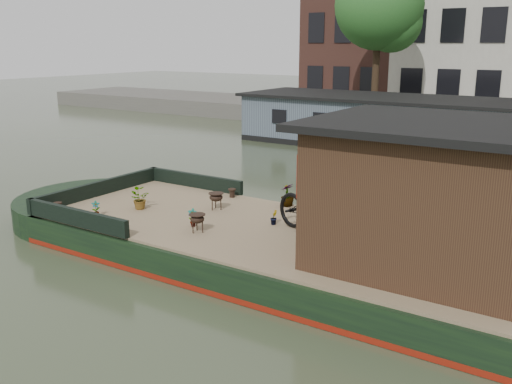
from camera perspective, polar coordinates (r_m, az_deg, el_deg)
The scene contains 19 objects.
ground at distance 11.19m, azimuth 5.69°, elevation -7.86°, with size 120.00×120.00×0.00m, color #303823.
houseboat_hull at distance 11.72m, azimuth -0.07°, elevation -5.29°, with size 14.01×4.02×0.60m.
houseboat_deck at distance 10.97m, azimuth 5.77°, elevation -4.84°, with size 11.80×3.80×0.05m, color #7B6C4C.
bow_bulwark at distance 13.88m, azimuth -13.05°, elevation -0.11°, with size 3.00×4.00×0.35m.
cabin at distance 9.84m, azimuth 17.29°, elevation -0.10°, with size 4.00×3.50×2.42m.
bicycle at distance 10.97m, azimuth 6.12°, elevation -1.65°, with size 0.74×2.13×1.12m, color black.
potted_plant_a at distance 11.65m, azimuth -6.37°, elevation -2.57°, with size 0.20×0.13×0.38m, color brown.
potted_plant_b at distance 11.74m, azimuth 1.79°, elevation -2.54°, with size 0.17×0.13×0.30m, color brown.
potted_plant_c at distance 13.06m, azimuth -11.66°, elevation -0.67°, with size 0.43×0.37×0.48m, color brown.
potted_plant_d at distance 13.03m, azimuth 3.17°, elevation -0.30°, with size 0.30×0.30×0.53m, color brown.
potted_plant_e at distance 12.75m, azimuth -15.71°, elevation -1.62°, with size 0.18×0.12×0.34m, color #9B402D.
brazier_front at distance 11.31m, azimuth -5.89°, elevation -3.12°, with size 0.35×0.35×0.37m, color black, non-canonical shape.
brazier_rear at distance 12.80m, azimuth -4.00°, elevation -0.92°, with size 0.36×0.36×0.38m, color black, non-canonical shape.
bollard_port at distance 13.81m, azimuth -2.40°, elevation -0.11°, with size 0.19×0.19×0.21m, color black.
bollard_stbd at distance 13.37m, azimuth -19.19°, elevation -1.43°, with size 0.19×0.19×0.21m, color black.
dinghy at distance 20.34m, azimuth 9.84°, elevation 3.30°, with size 2.36×3.30×0.68m, color black.
far_houseboat at distance 23.90m, azimuth 21.71°, elevation 5.68°, with size 20.40×4.40×2.11m.
quay at distance 30.31m, azimuth 24.24°, elevation 6.13°, with size 60.00×6.00×0.90m, color #47443F.
tree_left at distance 30.41m, azimuth 12.50°, elevation 17.38°, with size 4.40×4.40×7.40m.
Camera 1 is at (4.74, -9.20, 4.27)m, focal length 40.00 mm.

